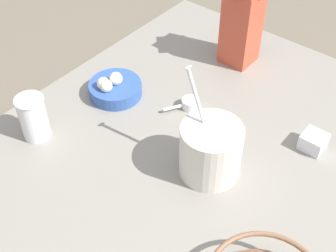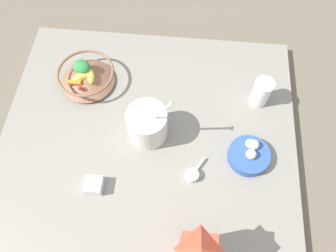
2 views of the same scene
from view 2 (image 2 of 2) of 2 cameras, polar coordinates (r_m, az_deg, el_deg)
The scene contains 8 objects.
ground_plane at distance 1.17m, azimuth -3.74°, elevation -5.09°, with size 6.00×6.00×0.00m, color #665B4C.
countertop at distance 1.15m, azimuth -3.80°, elevation -4.71°, with size 1.03×1.03×0.04m.
fruit_bowl at distance 1.27m, azimuth -14.03°, elevation 8.48°, with size 0.21×0.21×0.09m.
yogurt_tub at distance 1.09m, azimuth -3.71°, elevation 0.41°, with size 0.16×0.14×0.24m.
drinking_cup at distance 1.21m, azimuth 15.99°, elevation 5.74°, with size 0.07×0.07×0.11m.
spice_jar at distance 1.09m, azimuth -12.71°, elevation -10.06°, with size 0.05×0.05×0.04m.
measuring_scoop at distance 1.09m, azimuth 4.29°, elevation -8.43°, with size 0.06×0.09×0.02m.
garlic_bowl at distance 1.13m, azimuth 13.94°, elevation -4.85°, with size 0.14×0.14×0.07m.
Camera 2 is at (0.12, -0.42, 1.08)m, focal length 35.00 mm.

